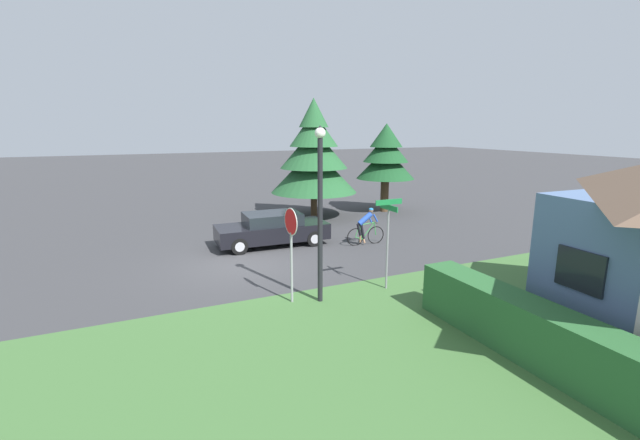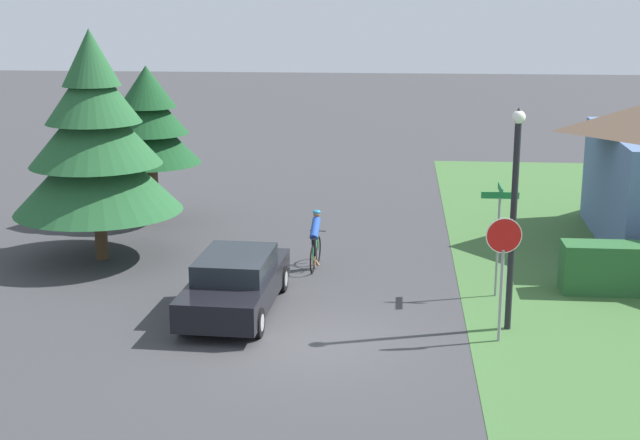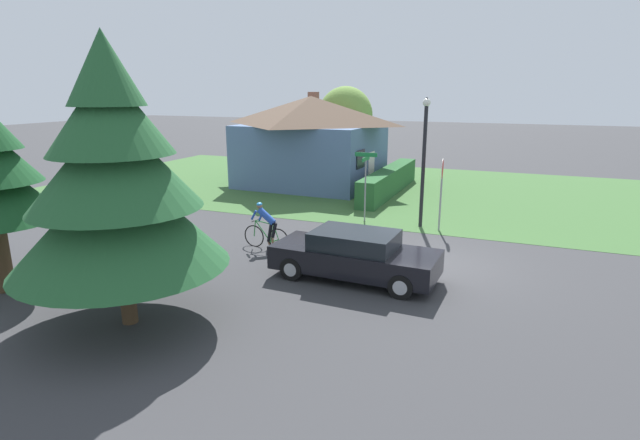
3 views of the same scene
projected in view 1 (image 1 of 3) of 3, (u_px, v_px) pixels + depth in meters
name	position (u px, v px, depth m)	size (l,w,h in m)	color
ground_plane	(243.00, 264.00, 15.46)	(140.00, 140.00, 0.00)	#38383A
hedge_row	(586.00, 359.00, 7.96)	(8.47, 0.90, 1.25)	#285B2D
sedan_left_lane	(272.00, 229.00, 17.77)	(2.00, 4.65, 1.37)	black
cyclist	(366.00, 227.00, 17.86)	(0.44, 1.71, 1.57)	black
stop_sign	(291.00, 236.00, 11.68)	(0.75, 0.09, 2.71)	gray
street_lamp	(320.00, 202.00, 11.55)	(0.29, 0.29, 4.90)	black
street_name_sign	(388.00, 228.00, 12.70)	(0.90, 0.90, 2.77)	gray
conifer_tall_near	(314.00, 156.00, 22.80)	(4.61, 4.61, 6.33)	#4C3823
conifer_tall_far	(386.00, 156.00, 24.40)	(3.30, 3.30, 5.05)	#4C3823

